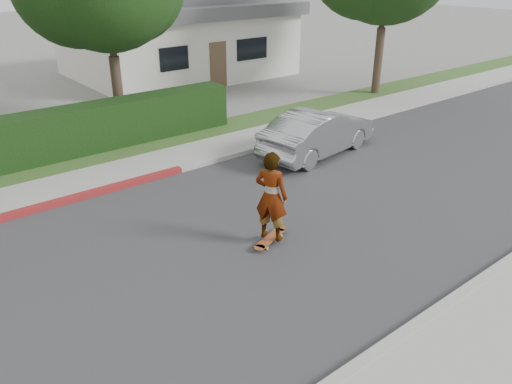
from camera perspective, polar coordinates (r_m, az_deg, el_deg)
ground at (r=10.75m, az=-2.05°, el=-5.54°), size 120.00×120.00×0.00m
road at (r=10.75m, az=-2.05°, el=-5.52°), size 60.00×8.00×0.01m
curb_near at (r=8.38m, az=15.66°, el=-16.06°), size 60.00×0.20×0.15m
sidewalk_near at (r=8.07m, az=21.00°, el=-19.00°), size 60.00×1.60×0.12m
curb_far at (r=13.89m, az=-12.22°, el=1.56°), size 60.00×0.20×0.15m
sidewalk_far at (r=14.66m, az=-13.83°, el=2.58°), size 60.00×1.60×0.12m
planting_strip at (r=16.04m, az=-16.33°, el=4.21°), size 60.00×1.60×0.10m
house at (r=27.28m, az=-9.08°, el=17.54°), size 10.60×8.60×4.30m
skateboard at (r=10.63m, az=1.69°, el=-5.29°), size 1.15×0.61×0.11m
skateboarder at (r=10.18m, az=1.76°, el=-0.51°), size 0.72×0.84×1.93m
car_silver at (r=15.44m, az=7.13°, el=6.77°), size 4.37×2.08×1.38m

